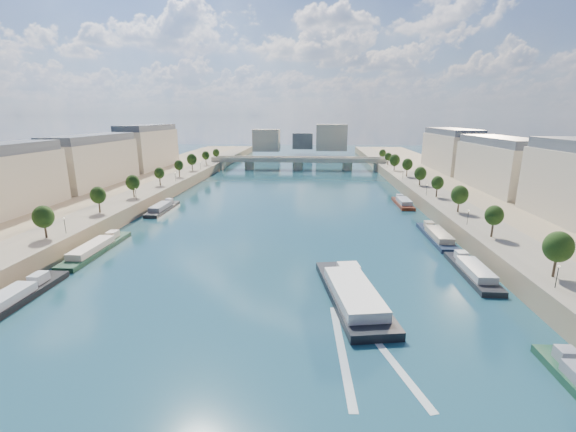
# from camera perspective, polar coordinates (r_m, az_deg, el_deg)

# --- Properties ---
(ground) EXTENTS (700.00, 700.00, 0.00)m
(ground) POSITION_cam_1_polar(r_m,az_deg,el_deg) (124.81, -1.00, -1.23)
(ground) COLOR #0E393E
(ground) RESTS_ON ground
(quay_left) EXTENTS (44.00, 520.00, 5.00)m
(quay_left) POSITION_cam_1_polar(r_m,az_deg,el_deg) (148.50, -29.89, 0.36)
(quay_left) COLOR #9E8460
(quay_left) RESTS_ON ground
(quay_right) EXTENTS (44.00, 520.00, 5.00)m
(quay_right) POSITION_cam_1_polar(r_m,az_deg,el_deg) (138.34, 30.24, -0.61)
(quay_right) COLOR #9E8460
(quay_right) RESTS_ON ground
(pave_left) EXTENTS (14.00, 520.00, 0.10)m
(pave_left) POSITION_cam_1_polar(r_m,az_deg,el_deg) (140.21, -24.91, 1.29)
(pave_left) COLOR gray
(pave_left) RESTS_ON quay_left
(pave_right) EXTENTS (14.00, 520.00, 0.10)m
(pave_right) POSITION_cam_1_polar(r_m,az_deg,el_deg) (131.73, 24.54, 0.54)
(pave_right) COLOR gray
(pave_right) RESTS_ON quay_right
(trees_left) EXTENTS (4.80, 268.80, 8.26)m
(trees_left) POSITION_cam_1_polar(r_m,az_deg,el_deg) (139.97, -24.05, 3.64)
(trees_left) COLOR #382B1E
(trees_left) RESTS_ON ground
(trees_right) EXTENTS (4.80, 268.80, 8.26)m
(trees_right) POSITION_cam_1_polar(r_m,az_deg,el_deg) (139.19, 22.60, 3.73)
(trees_right) COLOR #382B1E
(trees_right) RESTS_ON ground
(lamps_left) EXTENTS (0.36, 200.36, 4.28)m
(lamps_left) POSITION_cam_1_polar(r_m,az_deg,el_deg) (128.96, -25.36, 1.42)
(lamps_left) COLOR black
(lamps_left) RESTS_ON ground
(lamps_right) EXTENTS (0.36, 200.36, 4.28)m
(lamps_right) POSITION_cam_1_polar(r_m,az_deg,el_deg) (134.24, 22.14, 2.23)
(lamps_right) COLOR black
(lamps_right) RESTS_ON ground
(buildings_left) EXTENTS (16.00, 226.00, 23.20)m
(buildings_left) POSITION_cam_1_polar(r_m,az_deg,el_deg) (163.35, -32.06, 6.22)
(buildings_left) COLOR #C5B198
(buildings_left) RESTS_ON ground
(buildings_right) EXTENTS (16.00, 226.00, 23.20)m
(buildings_right) POSITION_cam_1_polar(r_m,az_deg,el_deg) (152.46, 33.36, 5.59)
(buildings_right) COLOR #C5B198
(buildings_right) RESTS_ON ground
(skyline) EXTENTS (79.00, 42.00, 22.00)m
(skyline) POSITION_cam_1_polar(r_m,az_deg,el_deg) (339.77, 2.68, 11.35)
(skyline) COLOR #C5B198
(skyline) RESTS_ON ground
(bridge) EXTENTS (112.00, 12.00, 8.15)m
(bridge) POSITION_cam_1_polar(r_m,az_deg,el_deg) (252.89, 1.49, 8.05)
(bridge) COLOR #C1B79E
(bridge) RESTS_ON ground
(tour_barge) EXTENTS (13.76, 31.68, 4.16)m
(tour_barge) POSITION_cam_1_polar(r_m,az_deg,el_deg) (75.89, 9.54, -11.29)
(tour_barge) COLOR black
(tour_barge) RESTS_ON ground
(wake) EXTENTS (11.89, 26.03, 0.04)m
(wake) POSITION_cam_1_polar(r_m,az_deg,el_deg) (62.19, 11.02, -18.93)
(wake) COLOR silver
(wake) RESTS_ON ground
(moored_barges_left) EXTENTS (5.00, 163.98, 3.60)m
(moored_barges_left) POSITION_cam_1_polar(r_m,az_deg,el_deg) (90.57, -35.08, -9.74)
(moored_barges_left) COLOR #1A243A
(moored_barges_left) RESTS_ON ground
(moored_barges_right) EXTENTS (5.00, 162.55, 3.60)m
(moored_barges_right) POSITION_cam_1_polar(r_m,az_deg,el_deg) (92.74, 26.19, -7.99)
(moored_barges_right) COLOR black
(moored_barges_right) RESTS_ON ground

